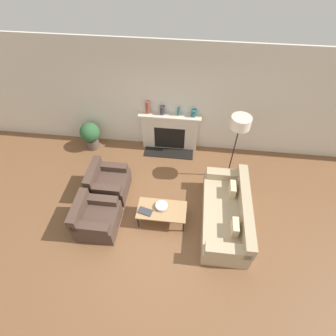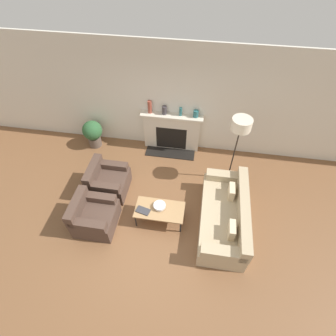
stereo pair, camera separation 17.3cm
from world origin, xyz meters
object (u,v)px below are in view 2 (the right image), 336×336
Objects in this scene: floor_lamp at (240,130)px; mantel_vase_center_left at (164,110)px; armchair_far at (108,181)px; mantel_vase_right at (196,114)px; mantel_vase_left at (150,107)px; couch at (225,216)px; bowl at (160,206)px; coffee_table at (160,210)px; potted_plant at (93,132)px; fireplace at (172,132)px; armchair_near at (94,216)px; book at (143,211)px; mantel_vase_center_right at (181,112)px.

floor_lamp reaches higher than mantel_vase_center_left.
mantel_vase_right is at bearing -46.79° from armchair_far.
floor_lamp is at bearing -23.04° from mantel_vase_left.
couch reaches higher than armchair_far.
floor_lamp is (1.51, 1.43, 1.10)m from bowl.
coffee_table is at bearing -83.12° from mantel_vase_center_left.
potted_plant is (-2.24, 2.13, 0.10)m from coffee_table.
couch is at bearing -68.76° from mantel_vase_right.
mantel_vase_center_left is (-0.20, 0.01, 0.67)m from fireplace.
coffee_table is (0.09, -2.39, -0.18)m from fireplace.
couch is 4.16m from potted_plant.
armchair_far is 3.24m from floor_lamp.
armchair_near is at bearing -164.36° from bowl.
mantel_vase_right is (0.60, 0.01, 0.65)m from fireplace.
couch is 3.23m from mantel_vase_left.
coffee_table is 0.10m from bowl.
mantel_vase_right reaches higher than bowl.
couch reaches higher than coffee_table.
book is (-1.74, -0.21, 0.11)m from couch.
coffee_table is 0.35m from book.
coffee_table is 2.42m from floor_lamp.
mantel_vase_center_right is 0.38m from mantel_vase_right.
armchair_near is at bearing -111.58° from mantel_vase_center_left.
bowl is at bearing -136.58° from floor_lamp.
bowl is (-0.01, 0.06, 0.08)m from coffee_table.
mantel_vase_right is 2.86m from potted_plant.
mantel_vase_center_right reaches higher than bowl.
mantel_vase_left is at bearing 105.39° from coffee_table.
floor_lamp is (2.86, 1.81, 1.25)m from armchair_near.
mantel_vase_right is at bearing -34.54° from armchair_near.
couch reaches higher than bowl.
fireplace reaches higher than couch.
armchair_near is at bearing -118.69° from mantel_vase_center_right.
armchair_far is 1.74m from potted_plant.
couch is at bearing -60.91° from mantel_vase_center_right.
armchair_near is 1.06× the size of potted_plant.
fireplace is 2.16m from potted_plant.
mantel_vase_left is at bearing 105.51° from bowl.
fireplace is at bearing -36.11° from armchair_far.
armchair_near is 1.41m from coffee_table.
mantel_vase_center_left is (-1.79, 0.92, -0.33)m from floor_lamp.
potted_plant is (-2.36, -0.27, -0.75)m from mantel_vase_center_right.
mantel_vase_center_left reaches higher than fireplace.
mantel_vase_center_right is at bearing 86.73° from bowl.
fireplace is 2.02× the size of potted_plant.
mantel_vase_right is (0.38, 0.00, -0.02)m from mantel_vase_center_right.
bowl is 2.52m from mantel_vase_right.
bowl reaches higher than book.
book is at bearing -125.54° from armchair_far.
mantel_vase_left is (-0.32, 2.50, 0.86)m from book.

